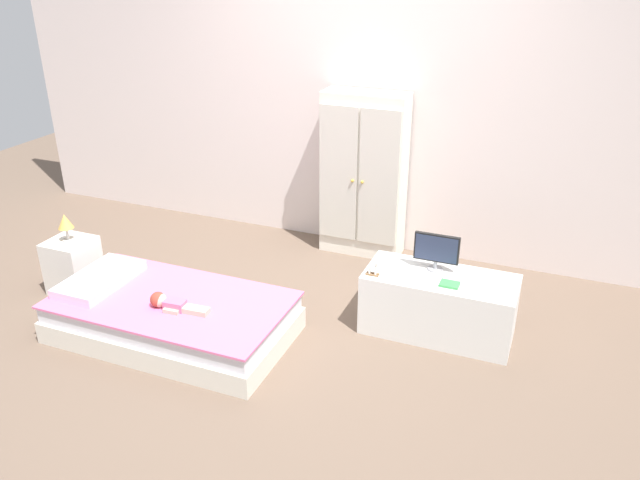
{
  "coord_description": "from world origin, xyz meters",
  "views": [
    {
      "loc": [
        1.52,
        -3.11,
        2.28
      ],
      "look_at": [
        0.13,
        0.32,
        0.57
      ],
      "focal_mm": 35.33,
      "sensor_mm": 36.0,
      "label": 1
    }
  ],
  "objects": [
    {
      "name": "ground_plane",
      "position": [
        0.0,
        0.0,
        -0.01
      ],
      "size": [
        10.0,
        10.0,
        0.02
      ],
      "primitive_type": "cube",
      "color": "brown"
    },
    {
      "name": "table_lamp",
      "position": [
        -1.66,
        -0.03,
        0.54
      ],
      "size": [
        0.11,
        0.11,
        0.2
      ],
      "color": "#B7B2AD",
      "rests_on": "nightstand"
    },
    {
      "name": "tv_stand",
      "position": [
        0.92,
        0.41,
        0.2
      ],
      "size": [
        0.95,
        0.43,
        0.41
      ],
      "primitive_type": "cube",
      "color": "silver",
      "rests_on": "ground_plane"
    },
    {
      "name": "rocking_horse_toy",
      "position": [
        0.52,
        0.27,
        0.45
      ],
      "size": [
        0.08,
        0.04,
        0.1
      ],
      "color": "#8E6642",
      "rests_on": "tv_stand"
    },
    {
      "name": "back_wall",
      "position": [
        0.0,
        1.57,
        1.35
      ],
      "size": [
        6.4,
        0.05,
        2.7
      ],
      "primitive_type": "cube",
      "color": "silver",
      "rests_on": "ground_plane"
    },
    {
      "name": "bed",
      "position": [
        -0.65,
        -0.26,
        0.13
      ],
      "size": [
        1.5,
        0.82,
        0.27
      ],
      "color": "silver",
      "rests_on": "ground_plane"
    },
    {
      "name": "wardrobe",
      "position": [
        0.07,
        1.39,
        0.66
      ],
      "size": [
        0.66,
        0.3,
        1.31
      ],
      "color": "white",
      "rests_on": "ground_plane"
    },
    {
      "name": "pillow",
      "position": [
        -1.2,
        -0.26,
        0.3
      ],
      "size": [
        0.32,
        0.59,
        0.06
      ],
      "primitive_type": "cube",
      "color": "silver",
      "rests_on": "bed"
    },
    {
      "name": "book_green",
      "position": [
        0.99,
        0.32,
        0.42
      ],
      "size": [
        0.12,
        0.09,
        0.02
      ],
      "primitive_type": "cube",
      "color": "#429E51",
      "rests_on": "tv_stand"
    },
    {
      "name": "tv_monitor",
      "position": [
        0.86,
        0.49,
        0.55
      ],
      "size": [
        0.29,
        0.1,
        0.25
      ],
      "color": "#99999E",
      "rests_on": "tv_stand"
    },
    {
      "name": "doll",
      "position": [
        -0.6,
        -0.36,
        0.3
      ],
      "size": [
        0.39,
        0.14,
        0.1
      ],
      "color": "#D6668E",
      "rests_on": "bed"
    },
    {
      "name": "nightstand",
      "position": [
        -1.66,
        -0.03,
        0.2
      ],
      "size": [
        0.3,
        0.3,
        0.4
      ],
      "primitive_type": "cube",
      "color": "silver",
      "rests_on": "ground_plane"
    }
  ]
}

